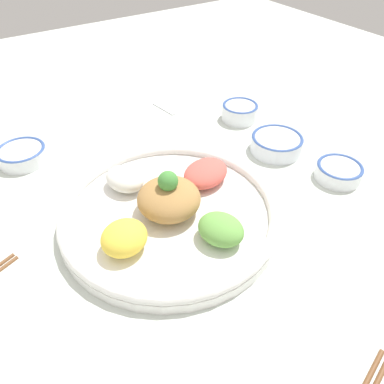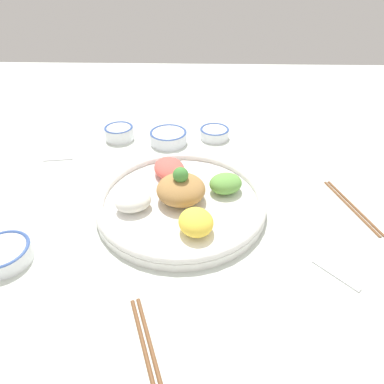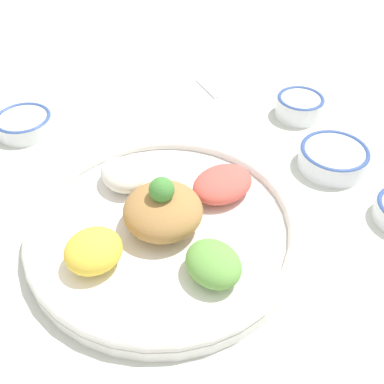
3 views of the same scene
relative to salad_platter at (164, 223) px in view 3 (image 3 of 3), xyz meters
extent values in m
plane|color=silver|center=(-0.01, 0.02, -0.02)|extent=(2.40, 2.40, 0.00)
cylinder|color=white|center=(0.00, 0.00, -0.01)|extent=(0.40, 0.40, 0.02)
torus|color=white|center=(0.00, 0.00, 0.00)|extent=(0.40, 0.40, 0.02)
ellipsoid|color=yellow|center=(0.04, -0.11, 0.02)|extent=(0.09, 0.10, 0.05)
ellipsoid|color=#6BAD4C|center=(0.10, 0.04, 0.02)|extent=(0.10, 0.09, 0.05)
ellipsoid|color=#E55B51|center=(-0.04, 0.10, 0.02)|extent=(0.11, 0.12, 0.04)
ellipsoid|color=white|center=(-0.11, -0.04, 0.02)|extent=(0.10, 0.09, 0.04)
ellipsoid|color=#AD7F47|center=(0.00, 0.00, 0.03)|extent=(0.11, 0.11, 0.06)
sphere|color=#478E3D|center=(0.00, 0.00, 0.07)|extent=(0.04, 0.04, 0.04)
cylinder|color=white|center=(-0.06, 0.32, -0.01)|extent=(0.12, 0.12, 0.04)
torus|color=#38569E|center=(-0.06, 0.32, 0.01)|extent=(0.12, 0.12, 0.01)
cylinder|color=#5B3319|center=(-0.06, 0.32, 0.01)|extent=(0.10, 0.10, 0.00)
cylinder|color=white|center=(-0.22, 0.34, 0.00)|extent=(0.09, 0.09, 0.04)
torus|color=#38569E|center=(-0.22, 0.34, 0.01)|extent=(0.09, 0.09, 0.01)
cylinder|color=#5B3319|center=(-0.22, 0.34, 0.01)|extent=(0.07, 0.07, 0.00)
cylinder|color=white|center=(-0.34, -0.18, -0.01)|extent=(0.10, 0.10, 0.03)
torus|color=#38569E|center=(-0.34, -0.18, 0.01)|extent=(0.10, 0.10, 0.01)
cylinder|color=white|center=(-0.34, -0.18, 0.00)|extent=(0.09, 0.09, 0.00)
cube|color=silver|center=(-0.37, 0.20, -0.02)|extent=(0.09, 0.02, 0.01)
ellipsoid|color=silver|center=(-0.44, 0.19, -0.02)|extent=(0.05, 0.05, 0.01)
camera|label=1|loc=(0.43, -0.24, 0.46)|focal=35.00mm
camera|label=2|loc=(0.04, -0.59, 0.46)|focal=30.00mm
camera|label=3|loc=(0.43, -0.10, 0.48)|focal=42.00mm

